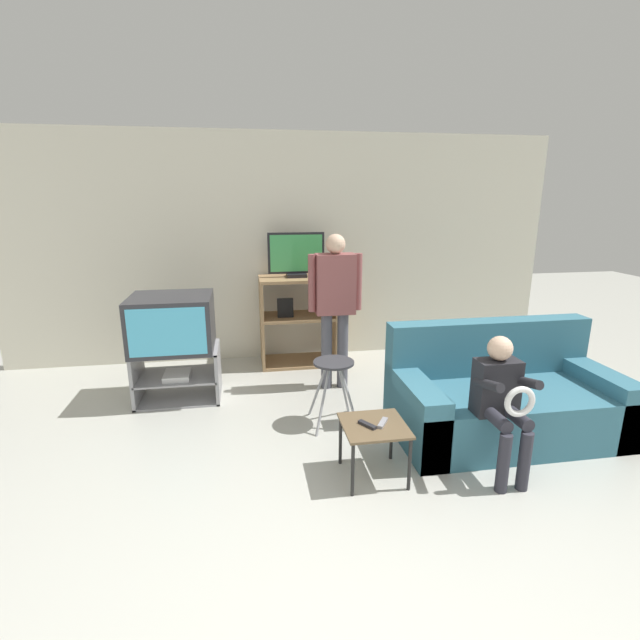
# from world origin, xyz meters

# --- Properties ---
(ground_plane) EXTENTS (18.00, 18.00, 0.00)m
(ground_plane) POSITION_xyz_m (0.00, 0.00, 0.00)
(ground_plane) COLOR #B7B7AD
(wall_back) EXTENTS (6.40, 0.06, 2.60)m
(wall_back) POSITION_xyz_m (0.00, 3.87, 1.30)
(wall_back) COLOR silver
(wall_back) RESTS_ON ground_plane
(tv_stand) EXTENTS (0.78, 0.53, 0.50)m
(tv_stand) POSITION_xyz_m (-1.15, 2.76, 0.25)
(tv_stand) COLOR #939399
(tv_stand) RESTS_ON ground_plane
(television_main) EXTENTS (0.74, 0.65, 0.51)m
(television_main) POSITION_xyz_m (-1.17, 2.77, 0.76)
(television_main) COLOR #2D2D33
(television_main) RESTS_ON tv_stand
(media_shelf) EXTENTS (0.86, 0.50, 1.02)m
(media_shelf) POSITION_xyz_m (0.10, 3.55, 0.52)
(media_shelf) COLOR #9E7A51
(media_shelf) RESTS_ON ground_plane
(television_flat) EXTENTS (0.63, 0.20, 0.49)m
(television_flat) POSITION_xyz_m (0.10, 3.58, 1.25)
(television_flat) COLOR black
(television_flat) RESTS_ON media_shelf
(folding_stool) EXTENTS (0.38, 0.42, 0.57)m
(folding_stool) POSITION_xyz_m (0.22, 2.01, 0.46)
(folding_stool) COLOR #99999E
(folding_stool) RESTS_ON ground_plane
(snack_table) EXTENTS (0.43, 0.43, 0.40)m
(snack_table) POSITION_xyz_m (0.34, 1.20, 0.35)
(snack_table) COLOR brown
(snack_table) RESTS_ON ground_plane
(remote_control_black) EXTENTS (0.11, 0.14, 0.02)m
(remote_control_black) POSITION_xyz_m (0.29, 1.18, 0.41)
(remote_control_black) COLOR #232328
(remote_control_black) RESTS_ON snack_table
(remote_control_white) EXTENTS (0.11, 0.14, 0.02)m
(remote_control_white) POSITION_xyz_m (0.40, 1.19, 0.41)
(remote_control_white) COLOR gray
(remote_control_white) RESTS_ON snack_table
(couch) EXTENTS (1.77, 0.90, 0.88)m
(couch) POSITION_xyz_m (1.56, 1.64, 0.29)
(couch) COLOR teal
(couch) RESTS_ON ground_plane
(person_standing_adult) EXTENTS (0.53, 0.20, 1.55)m
(person_standing_adult) POSITION_xyz_m (0.38, 2.78, 0.94)
(person_standing_adult) COLOR #4C4C56
(person_standing_adult) RESTS_ON ground_plane
(person_seated_child) EXTENTS (0.33, 0.43, 0.98)m
(person_seated_child) POSITION_xyz_m (1.21, 1.11, 0.58)
(person_seated_child) COLOR #2D2D38
(person_seated_child) RESTS_ON ground_plane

